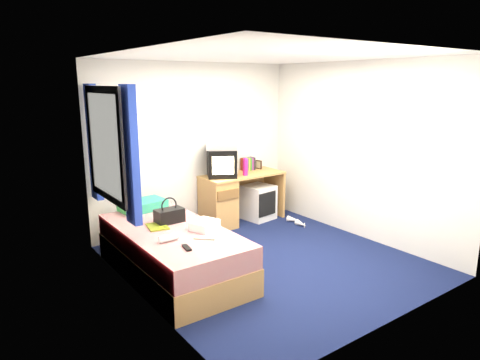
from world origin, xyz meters
TOP-DOWN VIEW (x-y plane):
  - ground at (0.00, 0.00)m, footprint 3.40×3.40m
  - room_shell at (0.00, 0.00)m, footprint 3.40×3.40m
  - bed at (-1.10, 0.33)m, footprint 1.01×2.00m
  - pillow at (-1.06, 1.20)m, footprint 0.58×0.40m
  - desk at (0.38, 1.44)m, footprint 1.30×0.55m
  - storage_cube at (0.93, 1.36)m, footprint 0.49×0.49m
  - crt_tv at (0.29, 1.44)m, footprint 0.54×0.53m
  - vcr at (0.29, 1.44)m, footprint 0.55×0.51m
  - book_row at (0.90, 1.60)m, footprint 0.20×0.13m
  - picture_frame at (1.10, 1.58)m, footprint 0.04×0.12m
  - pink_water_bottle at (0.63, 1.31)m, footprint 0.10×0.10m
  - aerosol_can at (0.59, 1.48)m, footprint 0.05×0.05m
  - handbag at (-1.02, 0.55)m, footprint 0.33×0.19m
  - towel at (-0.81, 0.12)m, footprint 0.35×0.33m
  - magazine at (-1.20, 0.48)m, footprint 0.26×0.32m
  - water_bottle at (-1.30, 0.01)m, footprint 0.20×0.07m
  - colour_swatch_fan at (-0.97, -0.14)m, footprint 0.20×0.20m
  - remote_control at (-1.25, -0.27)m, footprint 0.08×0.17m
  - window_assembly at (-1.55, 0.90)m, footprint 0.11×1.42m
  - white_heels at (1.24, 0.78)m, footprint 0.18×0.45m

SIDE VIEW (x-z plane):
  - ground at x=0.00m, z-range 0.00..0.00m
  - white_heels at x=1.24m, z-range -0.01..0.09m
  - bed at x=-1.10m, z-range 0.00..0.54m
  - storage_cube at x=0.93m, z-range 0.00..0.54m
  - desk at x=0.38m, z-range 0.03..0.78m
  - colour_swatch_fan at x=-0.97m, z-range 0.54..0.55m
  - magazine at x=-1.20m, z-range 0.54..0.55m
  - remote_control at x=-1.25m, z-range 0.54..0.56m
  - water_bottle at x=-1.30m, z-range 0.54..0.61m
  - towel at x=-0.81m, z-range 0.54..0.64m
  - pillow at x=-1.06m, z-range 0.54..0.66m
  - handbag at x=-1.02m, z-range 0.48..0.78m
  - picture_frame at x=1.10m, z-range 0.75..0.89m
  - aerosol_can at x=0.59m, z-range 0.75..0.92m
  - book_row at x=0.90m, z-range 0.75..0.95m
  - pink_water_bottle at x=0.63m, z-range 0.75..0.99m
  - crt_tv at x=0.29m, z-range 0.75..1.16m
  - vcr at x=0.29m, z-range 1.16..1.25m
  - window_assembly at x=-1.55m, z-range 0.72..2.12m
  - room_shell at x=0.00m, z-range -0.25..3.15m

